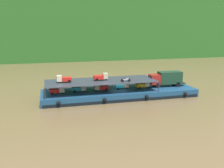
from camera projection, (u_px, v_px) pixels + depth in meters
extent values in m
plane|color=brown|center=(119.00, 97.00, 49.89)|extent=(400.00, 400.00, 0.00)
cube|color=#286023|center=(75.00, 13.00, 114.07)|extent=(146.69, 34.27, 40.79)
cube|color=navy|center=(120.00, 93.00, 49.73)|extent=(30.57, 8.30, 1.50)
cube|color=black|center=(126.00, 101.00, 45.88)|extent=(29.95, 0.06, 0.50)
sphere|color=black|center=(59.00, 103.00, 42.56)|extent=(0.72, 0.72, 0.72)
sphere|color=black|center=(105.00, 100.00, 44.58)|extent=(0.72, 0.72, 0.72)
sphere|color=black|center=(147.00, 97.00, 46.60)|extent=(0.72, 0.72, 0.72)
sphere|color=black|center=(185.00, 94.00, 48.62)|extent=(0.72, 0.72, 0.72)
cube|color=maroon|center=(154.00, 79.00, 51.49)|extent=(2.10, 2.28, 2.00)
cube|color=#192833|center=(150.00, 78.00, 51.21)|extent=(0.15, 1.84, 0.60)
cube|color=#193823|center=(170.00, 77.00, 52.12)|extent=(4.90, 2.53, 2.50)
cube|color=black|center=(169.00, 83.00, 52.41)|extent=(6.86, 1.70, 0.20)
cylinder|color=black|center=(154.00, 83.00, 52.78)|extent=(1.01, 0.33, 1.00)
cylinder|color=black|center=(158.00, 85.00, 50.85)|extent=(1.01, 0.33, 1.00)
cylinder|color=black|center=(174.00, 82.00, 53.67)|extent=(1.01, 0.33, 1.00)
cylinder|color=black|center=(178.00, 84.00, 51.75)|extent=(1.01, 0.33, 1.00)
cylinder|color=#2D333D|center=(144.00, 79.00, 54.50)|extent=(0.16, 0.16, 2.00)
cylinder|color=#2D333D|center=(159.00, 87.00, 47.57)|extent=(0.16, 0.16, 2.00)
cylinder|color=#2D333D|center=(45.00, 85.00, 49.24)|extent=(0.16, 0.16, 2.00)
cylinder|color=#2D333D|center=(45.00, 94.00, 42.32)|extent=(0.16, 0.16, 2.00)
cube|color=#2D333D|center=(101.00, 81.00, 48.20)|extent=(21.37, 7.50, 0.10)
cube|color=red|center=(54.00, 91.00, 45.97)|extent=(1.74, 1.26, 0.70)
cube|color=beige|center=(62.00, 89.00, 46.31)|extent=(0.93, 1.03, 1.10)
cube|color=#19232D|center=(64.00, 88.00, 46.42)|extent=(0.07, 0.85, 0.38)
cylinder|color=black|center=(63.00, 92.00, 46.48)|extent=(0.56, 0.16, 0.56)
cylinder|color=black|center=(52.00, 93.00, 45.44)|extent=(0.56, 0.16, 0.56)
cylinder|color=black|center=(52.00, 92.00, 46.43)|extent=(0.56, 0.16, 0.56)
cube|color=teal|center=(76.00, 89.00, 47.46)|extent=(1.71, 1.22, 0.70)
cube|color=beige|center=(83.00, 87.00, 47.78)|extent=(0.91, 1.01, 1.10)
cube|color=#19232D|center=(86.00, 87.00, 47.88)|extent=(0.05, 0.85, 0.38)
cylinder|color=black|center=(84.00, 90.00, 47.94)|extent=(0.56, 0.15, 0.56)
cylinder|color=black|center=(74.00, 91.00, 46.94)|extent=(0.56, 0.15, 0.56)
cylinder|color=black|center=(74.00, 90.00, 47.94)|extent=(0.56, 0.15, 0.56)
cube|color=red|center=(104.00, 87.00, 48.64)|extent=(1.71, 1.22, 0.70)
cube|color=#C6B793|center=(97.00, 87.00, 48.27)|extent=(0.91, 1.01, 1.10)
cube|color=#19232D|center=(94.00, 86.00, 48.13)|extent=(0.05, 0.85, 0.38)
cylinder|color=black|center=(96.00, 89.00, 48.35)|extent=(0.56, 0.15, 0.56)
cylinder|color=black|center=(105.00, 88.00, 49.32)|extent=(0.56, 0.15, 0.56)
cylinder|color=black|center=(106.00, 90.00, 48.31)|extent=(0.56, 0.15, 0.56)
cube|color=teal|center=(119.00, 86.00, 49.77)|extent=(1.73, 1.24, 0.70)
cube|color=#C6B793|center=(126.00, 85.00, 50.11)|extent=(0.93, 1.02, 1.10)
cube|color=#19232D|center=(128.00, 84.00, 50.21)|extent=(0.06, 0.85, 0.38)
cylinder|color=black|center=(127.00, 87.00, 50.27)|extent=(0.56, 0.15, 0.56)
cylinder|color=black|center=(118.00, 88.00, 49.24)|extent=(0.56, 0.15, 0.56)
cylinder|color=black|center=(117.00, 87.00, 50.24)|extent=(0.56, 0.15, 0.56)
cube|color=gold|center=(140.00, 85.00, 50.50)|extent=(1.76, 1.28, 0.70)
cube|color=beige|center=(146.00, 84.00, 50.86)|extent=(0.95, 1.04, 1.10)
cube|color=#19232D|center=(149.00, 83.00, 50.98)|extent=(0.08, 0.85, 0.38)
cylinder|color=black|center=(147.00, 86.00, 51.03)|extent=(0.57, 0.17, 0.56)
cylinder|color=black|center=(139.00, 88.00, 49.96)|extent=(0.57, 0.17, 0.56)
cylinder|color=black|center=(137.00, 86.00, 50.95)|extent=(0.57, 0.17, 0.56)
cube|color=red|center=(67.00, 79.00, 46.50)|extent=(1.70, 1.20, 0.70)
cube|color=beige|center=(59.00, 78.00, 46.11)|extent=(0.90, 1.00, 1.10)
cube|color=#19232D|center=(57.00, 78.00, 45.96)|extent=(0.04, 0.85, 0.38)
cylinder|color=black|center=(59.00, 81.00, 46.19)|extent=(0.56, 0.14, 0.56)
cylinder|color=black|center=(69.00, 80.00, 47.18)|extent=(0.56, 0.14, 0.56)
cylinder|color=black|center=(69.00, 81.00, 46.18)|extent=(0.56, 0.14, 0.56)
cube|color=red|center=(98.00, 77.00, 48.23)|extent=(1.73, 1.25, 0.70)
cube|color=#C6B793|center=(105.00, 76.00, 48.57)|extent=(0.93, 1.02, 1.10)
cube|color=#19232D|center=(107.00, 75.00, 48.68)|extent=(0.06, 0.85, 0.38)
cylinder|color=black|center=(106.00, 79.00, 48.73)|extent=(0.56, 0.16, 0.56)
cylinder|color=black|center=(97.00, 80.00, 47.70)|extent=(0.56, 0.16, 0.56)
cylinder|color=black|center=(96.00, 79.00, 48.70)|extent=(0.56, 0.16, 0.56)
cylinder|color=black|center=(129.00, 80.00, 47.19)|extent=(0.61, 0.14, 0.60)
cylinder|color=black|center=(122.00, 80.00, 46.95)|extent=(0.61, 0.14, 0.60)
cube|color=#B7B7BC|center=(126.00, 79.00, 47.02)|extent=(1.11, 0.27, 0.28)
cube|color=black|center=(124.00, 78.00, 46.94)|extent=(0.61, 0.24, 0.12)
cylinder|color=#B2B2B7|center=(128.00, 77.00, 47.05)|extent=(0.08, 0.55, 0.04)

